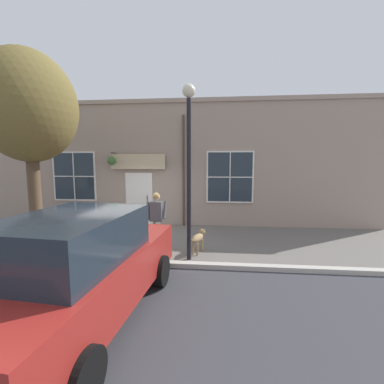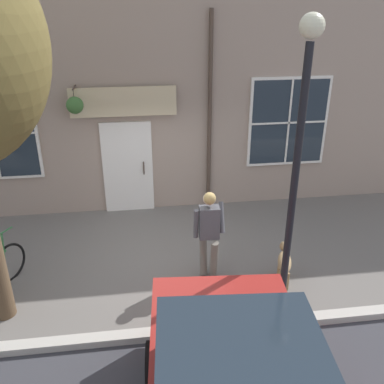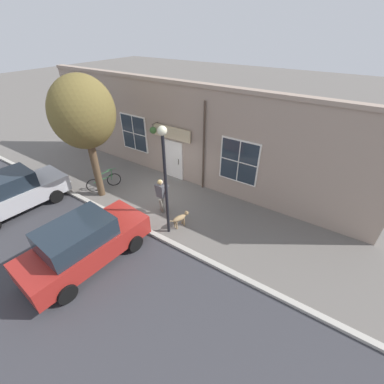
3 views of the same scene
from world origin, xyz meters
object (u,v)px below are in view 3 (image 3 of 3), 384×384
Objects in this scene: street_tree_by_curb at (82,116)px; fire_hydrant at (68,182)px; dog_on_leash at (181,218)px; parked_car_mid_block at (84,243)px; leaning_bicycle at (104,182)px; street_lamp at (165,168)px; pedestrian_walking at (161,193)px; parked_car_nearest_curb at (11,193)px.

street_tree_by_curb is 3.96m from fire_hydrant.
parked_car_mid_block is at bearing -25.61° from dog_on_leash.
leaning_bicycle is 5.42m from street_lamp.
pedestrian_walking is 0.37× the size of street_lamp.
street_tree_by_curb is at bearing -86.57° from dog_on_leash.
street_lamp reaches higher than dog_on_leash.
parked_car_mid_block reaches higher than dog_on_leash.
dog_on_leash is 0.64× the size of leaning_bicycle.
pedestrian_walking is 6.57m from parked_car_nearest_curb.
parked_car_mid_block is (3.69, -0.33, -0.10)m from pedestrian_walking.
parked_car_nearest_curb is (3.37, -1.91, 0.50)m from leaning_bicycle.
parked_car_mid_block reaches higher than pedestrian_walking.
pedestrian_walking reaches higher than fire_hydrant.
fire_hydrant is at bearing 169.48° from parked_car_nearest_curb.
parked_car_nearest_curb is 7.41m from street_lamp.
leaning_bicycle is (-0.24, -4.93, -0.04)m from dog_on_leash.
pedestrian_walking reaches higher than dog_on_leash.
street_lamp is (0.90, 1.06, 1.94)m from pedestrian_walking.
pedestrian_walking is at bearing 122.00° from parked_car_nearest_curb.
pedestrian_walking is 3.70m from parked_car_mid_block.
street_tree_by_curb is 4.70m from parked_car_nearest_curb.
parked_car_nearest_curb is 1.01× the size of street_lamp.
parked_car_nearest_curb and parked_car_mid_block have the same top height.
dog_on_leash is 1.30× the size of fire_hydrant.
street_lamp is 6.70m from fire_hydrant.
street_tree_by_curb is at bearing -135.06° from parked_car_mid_block.
street_tree_by_curb is at bearing -79.51° from pedestrian_walking.
parked_car_mid_block reaches higher than fire_hydrant.
street_tree_by_curb is 7.16× the size of fire_hydrant.
parked_car_nearest_curb is at bearing -29.53° from leaning_bicycle.
street_lamp reaches higher than parked_car_nearest_curb.
parked_car_mid_block is (3.58, 3.33, 0.50)m from leaning_bicycle.
pedestrian_walking is 0.37× the size of parked_car_mid_block.
street_lamp is (0.79, 4.72, 2.54)m from leaning_bicycle.
street_tree_by_curb is 3.51× the size of leaning_bicycle.
fire_hydrant is at bearing -77.30° from pedestrian_walking.
leaning_bicycle is 1.81m from fire_hydrant.
dog_on_leash is at bearing 97.20° from fire_hydrant.
parked_car_nearest_curb is 1.00× the size of parked_car_mid_block.
leaning_bicycle is 2.04× the size of fire_hydrant.
parked_car_mid_block is 3.73m from street_lamp.
dog_on_leash is (0.35, 1.27, -0.56)m from pedestrian_walking.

